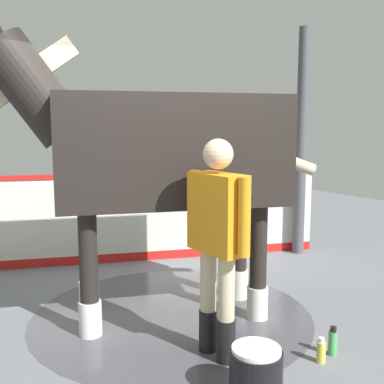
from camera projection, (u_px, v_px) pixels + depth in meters
name	position (u px, v px, depth m)	size (l,w,h in m)	color
ground_plane	(155.00, 317.00, 4.44)	(16.00, 16.00, 0.02)	slate
wet_patch	(172.00, 314.00, 4.47)	(2.71, 2.71, 0.00)	#4C4C54
barrier_wall	(145.00, 220.00, 6.23)	(1.66, 4.68, 1.21)	silver
roof_post_far	(301.00, 143.00, 6.44)	(0.16, 0.16, 3.16)	#4C4C51
horse	(157.00, 152.00, 4.22)	(1.59, 3.35, 2.78)	black
handler	(217.00, 233.00, 3.53)	(0.69, 0.25, 1.73)	black
wash_bucket	(256.00, 373.00, 3.08)	(0.36, 0.36, 0.36)	black
bottle_shampoo	(321.00, 351.00, 3.55)	(0.07, 0.07, 0.20)	#D8CC4C
bottle_spray	(333.00, 342.00, 3.67)	(0.07, 0.07, 0.24)	#4CA559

